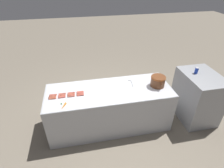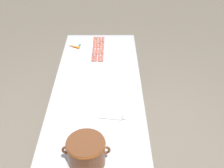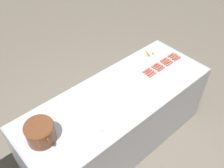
# 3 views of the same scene
# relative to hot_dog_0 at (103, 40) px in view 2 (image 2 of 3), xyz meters

# --- Properties ---
(ground_plane) EXTENTS (20.00, 20.00, 0.00)m
(ground_plane) POSITION_rel_hot_dog_0_xyz_m (0.04, 1.03, -0.89)
(ground_plane) COLOR #756B5B
(griddle_counter) EXTENTS (0.90, 2.40, 0.88)m
(griddle_counter) POSITION_rel_hot_dog_0_xyz_m (0.04, 1.03, -0.45)
(griddle_counter) COLOR #ADAFB5
(griddle_counter) RESTS_ON ground_plane
(hot_dog_0) EXTENTS (0.03, 0.14, 0.03)m
(hot_dog_0) POSITION_rel_hot_dog_0_xyz_m (0.00, 0.00, 0.00)
(hot_dog_0) COLOR #C05C49
(hot_dog_0) RESTS_ON griddle_counter
(hot_dog_1) EXTENTS (0.03, 0.14, 0.03)m
(hot_dog_1) POSITION_rel_hot_dog_0_xyz_m (0.00, 0.16, 0.00)
(hot_dog_1) COLOR #BF6450
(hot_dog_1) RESTS_ON griddle_counter
(hot_dog_2) EXTENTS (0.03, 0.14, 0.03)m
(hot_dog_2) POSITION_rel_hot_dog_0_xyz_m (0.00, 0.33, 0.00)
(hot_dog_2) COLOR #BF5D50
(hot_dog_2) RESTS_ON griddle_counter
(hot_dog_3) EXTENTS (0.03, 0.14, 0.03)m
(hot_dog_3) POSITION_rel_hot_dog_0_xyz_m (0.00, 0.49, 0.00)
(hot_dog_3) COLOR #CD6550
(hot_dog_3) RESTS_ON griddle_counter
(hot_dog_4) EXTENTS (0.03, 0.14, 0.03)m
(hot_dog_4) POSITION_rel_hot_dog_0_xyz_m (0.04, -0.00, 0.00)
(hot_dog_4) COLOR #C3644F
(hot_dog_4) RESTS_ON griddle_counter
(hot_dog_5) EXTENTS (0.03, 0.14, 0.03)m
(hot_dog_5) POSITION_rel_hot_dog_0_xyz_m (0.04, 0.16, 0.00)
(hot_dog_5) COLOR #BF5C4C
(hot_dog_5) RESTS_ON griddle_counter
(hot_dog_6) EXTENTS (0.03, 0.14, 0.03)m
(hot_dog_6) POSITION_rel_hot_dog_0_xyz_m (0.04, 0.32, 0.00)
(hot_dog_6) COLOR #C8664A
(hot_dog_6) RESTS_ON griddle_counter
(hot_dog_7) EXTENTS (0.03, 0.14, 0.03)m
(hot_dog_7) POSITION_rel_hot_dog_0_xyz_m (0.04, 0.49, 0.00)
(hot_dog_7) COLOR #CB5A4F
(hot_dog_7) RESTS_ON griddle_counter
(hot_dog_8) EXTENTS (0.03, 0.14, 0.03)m
(hot_dog_8) POSITION_rel_hot_dog_0_xyz_m (0.08, -0.01, 0.00)
(hot_dog_8) COLOR #C5664A
(hot_dog_8) RESTS_ON griddle_counter
(hot_dog_9) EXTENTS (0.03, 0.14, 0.03)m
(hot_dog_9) POSITION_rel_hot_dog_0_xyz_m (0.07, 0.16, 0.00)
(hot_dog_9) COLOR #CD6149
(hot_dog_9) RESTS_ON griddle_counter
(hot_dog_10) EXTENTS (0.03, 0.14, 0.03)m
(hot_dog_10) POSITION_rel_hot_dog_0_xyz_m (0.07, 0.32, 0.00)
(hot_dog_10) COLOR #C35A49
(hot_dog_10) RESTS_ON griddle_counter
(hot_dog_11) EXTENTS (0.03, 0.14, 0.03)m
(hot_dog_11) POSITION_rel_hot_dog_0_xyz_m (0.08, 0.49, 0.00)
(hot_dog_11) COLOR #C25D4A
(hot_dog_11) RESTS_ON griddle_counter
(hot_dog_12) EXTENTS (0.03, 0.14, 0.03)m
(hot_dog_12) POSITION_rel_hot_dog_0_xyz_m (0.11, -0.00, 0.00)
(hot_dog_12) COLOR #CA6248
(hot_dog_12) RESTS_ON griddle_counter
(hot_dog_13) EXTENTS (0.03, 0.14, 0.03)m
(hot_dog_13) POSITION_rel_hot_dog_0_xyz_m (0.11, 0.16, 0.00)
(hot_dog_13) COLOR #C55C51
(hot_dog_13) RESTS_ON griddle_counter
(hot_dog_14) EXTENTS (0.03, 0.14, 0.03)m
(hot_dog_14) POSITION_rel_hot_dog_0_xyz_m (0.11, 0.32, 0.00)
(hot_dog_14) COLOR #BF604D
(hot_dog_14) RESTS_ON griddle_counter
(hot_dog_15) EXTENTS (0.03, 0.14, 0.03)m
(hot_dog_15) POSITION_rel_hot_dog_0_xyz_m (0.11, 0.48, 0.00)
(hot_dog_15) COLOR #C85B4B
(hot_dog_15) RESTS_ON griddle_counter
(bean_pot) EXTENTS (0.35, 0.28, 0.21)m
(bean_pot) POSITION_rel_hot_dog_0_xyz_m (0.08, 1.98, 0.10)
(bean_pot) COLOR brown
(bean_pot) RESTS_ON griddle_counter
(serving_spoon) EXTENTS (0.27, 0.08, 0.02)m
(serving_spoon) POSITION_rel_hot_dog_0_xyz_m (-0.18, 1.51, -0.00)
(serving_spoon) COLOR #B7B7BC
(serving_spoon) RESTS_ON griddle_counter
(carrot) EXTENTS (0.17, 0.10, 0.03)m
(carrot) POSITION_rel_hot_dog_0_xyz_m (0.36, 0.19, 0.00)
(carrot) COLOR orange
(carrot) RESTS_ON griddle_counter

